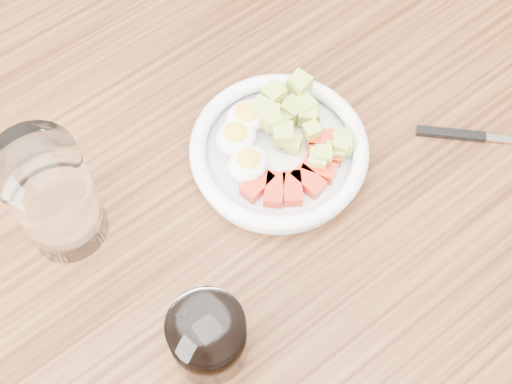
% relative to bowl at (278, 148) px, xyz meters
% --- Properties ---
extents(ground, '(4.00, 4.00, 0.00)m').
position_rel_bowl_xyz_m(ground, '(-0.05, -0.04, -0.79)').
color(ground, brown).
rests_on(ground, ground).
extents(dining_table, '(1.50, 0.90, 0.77)m').
position_rel_bowl_xyz_m(dining_table, '(-0.05, -0.04, -0.12)').
color(dining_table, brown).
rests_on(dining_table, ground).
extents(bowl, '(0.21, 0.21, 0.05)m').
position_rel_bowl_xyz_m(bowl, '(0.00, 0.00, 0.00)').
color(bowl, white).
rests_on(bowl, dining_table).
extents(fork, '(0.13, 0.13, 0.01)m').
position_rel_bowl_xyz_m(fork, '(0.20, -0.12, -0.02)').
color(fork, black).
rests_on(fork, dining_table).
extents(water_glass, '(0.09, 0.09, 0.16)m').
position_rel_bowl_xyz_m(water_glass, '(-0.24, 0.07, 0.06)').
color(water_glass, white).
rests_on(water_glass, dining_table).
extents(coffee_glass, '(0.08, 0.08, 0.09)m').
position_rel_bowl_xyz_m(coffee_glass, '(-0.20, -0.14, 0.02)').
color(coffee_glass, white).
rests_on(coffee_glass, dining_table).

